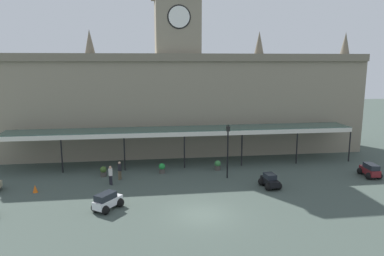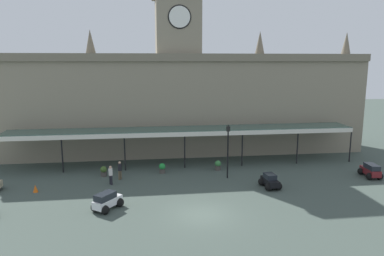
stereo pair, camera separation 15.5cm
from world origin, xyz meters
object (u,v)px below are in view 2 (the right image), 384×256
object	(u,v)px
car_black_sedan	(270,182)
pedestrian_beside_cars	(120,170)
victorian_lamppost	(228,145)
car_white_estate	(107,202)
planter_forecourt_centre	(162,168)
pedestrian_near_entrance	(111,174)
traffic_cone	(35,188)
planter_by_canopy	(218,165)
car_maroon_estate	(371,171)
planter_near_kerb	(104,171)

from	to	relation	value
car_black_sedan	pedestrian_beside_cars	xyz separation A→B (m)	(-12.65, 3.81, 0.41)
victorian_lamppost	pedestrian_beside_cars	bearing A→B (deg)	174.95
car_white_estate	victorian_lamppost	xyz separation A→B (m)	(10.15, 5.80, 2.49)
car_black_sedan	planter_forecourt_centre	xyz separation A→B (m)	(-8.79, 5.18, -0.01)
pedestrian_near_entrance	planter_forecourt_centre	bearing A→B (deg)	30.36
traffic_cone	car_black_sedan	bearing A→B (deg)	-4.25
car_black_sedan	pedestrian_beside_cars	size ratio (longest dim) A/B	1.27
car_black_sedan	planter_by_canopy	distance (m)	6.40
pedestrian_beside_cars	car_white_estate	bearing A→B (deg)	-94.15
car_maroon_estate	planter_by_canopy	world-z (taller)	car_maroon_estate
pedestrian_near_entrance	victorian_lamppost	size ratio (longest dim) A/B	0.34
car_black_sedan	victorian_lamppost	size ratio (longest dim) A/B	0.43
car_black_sedan	victorian_lamppost	world-z (taller)	victorian_lamppost
planter_forecourt_centre	planter_near_kerb	bearing A→B (deg)	-177.13
traffic_cone	planter_near_kerb	size ratio (longest dim) A/B	0.65
planter_near_kerb	planter_by_canopy	xyz separation A→B (m)	(10.85, 0.55, 0.00)
car_white_estate	pedestrian_near_entrance	world-z (taller)	pedestrian_near_entrance
car_maroon_estate	car_white_estate	world-z (taller)	same
traffic_cone	planter_forecourt_centre	distance (m)	11.12
car_white_estate	car_black_sedan	bearing A→B (deg)	12.25
pedestrian_near_entrance	traffic_cone	distance (m)	6.05
pedestrian_beside_cars	planter_near_kerb	distance (m)	1.95
pedestrian_beside_cars	victorian_lamppost	distance (m)	9.94
planter_forecourt_centre	planter_by_canopy	bearing A→B (deg)	2.88
pedestrian_near_entrance	planter_by_canopy	bearing A→B (deg)	16.39
car_black_sedan	planter_near_kerb	xyz separation A→B (m)	(-14.20, 4.91, -0.01)
car_maroon_estate	pedestrian_beside_cars	world-z (taller)	pedestrian_beside_cars
traffic_cone	planter_near_kerb	world-z (taller)	planter_near_kerb
pedestrian_near_entrance	car_white_estate	bearing A→B (deg)	-87.81
car_white_estate	planter_by_canopy	bearing A→B (deg)	40.33
planter_near_kerb	planter_by_canopy	size ratio (longest dim) A/B	1.00
traffic_cone	planter_forecourt_centre	bearing A→B (deg)	19.71
victorian_lamppost	planter_forecourt_centre	world-z (taller)	victorian_lamppost
victorian_lamppost	planter_forecourt_centre	xyz separation A→B (m)	(-5.81, 2.23, -2.56)
car_black_sedan	victorian_lamppost	xyz separation A→B (m)	(-2.98, 2.95, 2.55)
car_black_sedan	planter_forecourt_centre	distance (m)	10.20
victorian_lamppost	planter_near_kerb	world-z (taller)	victorian_lamppost
victorian_lamppost	planter_by_canopy	size ratio (longest dim) A/B	5.12
planter_near_kerb	planter_by_canopy	world-z (taller)	same
pedestrian_beside_cars	victorian_lamppost	xyz separation A→B (m)	(9.67, -0.85, 2.14)
pedestrian_near_entrance	victorian_lamppost	world-z (taller)	victorian_lamppost
planter_near_kerb	pedestrian_near_entrance	bearing A→B (deg)	-70.17
car_white_estate	planter_forecourt_centre	world-z (taller)	car_white_estate
pedestrian_near_entrance	planter_near_kerb	size ratio (longest dim) A/B	1.74
car_maroon_estate	pedestrian_beside_cars	xyz separation A→B (m)	(-22.73, 2.33, 0.34)
planter_forecourt_centre	pedestrian_near_entrance	bearing A→B (deg)	-149.64
car_black_sedan	car_maroon_estate	distance (m)	10.19
planter_forecourt_centre	planter_by_canopy	world-z (taller)	same
car_white_estate	traffic_cone	xyz separation A→B (m)	(-6.13, 4.28, -0.25)
pedestrian_near_entrance	car_black_sedan	bearing A→B (deg)	-10.69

